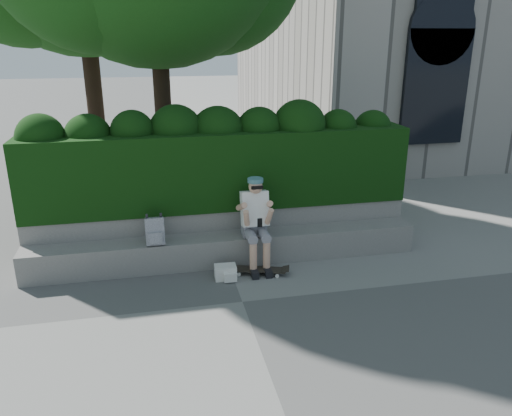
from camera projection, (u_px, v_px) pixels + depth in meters
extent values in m
plane|color=slate|center=(242.00, 302.00, 6.60)|extent=(80.00, 80.00, 0.00)
cube|color=gray|center=(227.00, 249.00, 7.69)|extent=(6.00, 0.45, 0.45)
cube|color=gray|center=(223.00, 229.00, 8.08)|extent=(6.00, 0.50, 0.75)
cube|color=black|center=(219.00, 167.00, 7.97)|extent=(6.00, 1.00, 1.20)
cylinder|color=black|center=(164.00, 131.00, 9.93)|extent=(0.33, 0.33, 3.09)
cylinder|color=black|center=(97.00, 118.00, 11.53)|extent=(0.37, 0.37, 3.08)
cube|color=gray|center=(254.00, 228.00, 7.61)|extent=(0.36, 0.26, 0.22)
cube|color=white|center=(255.00, 208.00, 7.44)|extent=(0.40, 0.32, 0.55)
sphere|color=tan|center=(256.00, 187.00, 7.25)|extent=(0.21, 0.21, 0.21)
cylinder|color=#42737A|center=(255.00, 180.00, 7.24)|extent=(0.23, 0.23, 0.06)
cube|color=black|center=(260.00, 223.00, 7.15)|extent=(0.07, 0.02, 0.13)
cylinder|color=tan|center=(253.00, 259.00, 7.29)|extent=(0.11, 0.11, 0.47)
cylinder|color=tan|center=(267.00, 258.00, 7.33)|extent=(0.11, 0.11, 0.47)
cube|color=black|center=(254.00, 273.00, 7.30)|extent=(0.10, 0.26, 0.10)
cube|color=black|center=(267.00, 272.00, 7.34)|extent=(0.10, 0.26, 0.10)
cube|color=black|center=(259.00, 269.00, 7.35)|extent=(0.82, 0.43, 0.02)
cylinder|color=silver|center=(239.00, 274.00, 7.31)|extent=(0.06, 0.05, 0.06)
cylinder|color=silver|center=(240.00, 269.00, 7.47)|extent=(0.06, 0.05, 0.06)
cylinder|color=silver|center=(277.00, 276.00, 7.26)|extent=(0.06, 0.05, 0.06)
cylinder|color=silver|center=(278.00, 270.00, 7.42)|extent=(0.06, 0.05, 0.06)
cube|color=#9F9EA3|center=(155.00, 231.00, 7.24)|extent=(0.27, 0.15, 0.40)
cube|color=silver|center=(225.00, 272.00, 7.21)|extent=(0.32, 0.23, 0.20)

